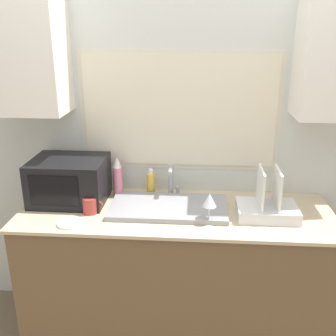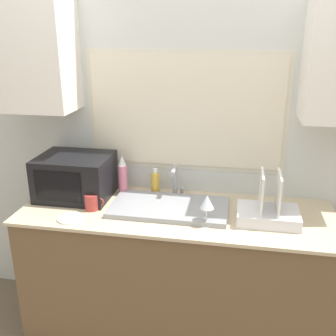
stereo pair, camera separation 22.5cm
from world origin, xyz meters
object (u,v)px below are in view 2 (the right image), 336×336
(microwave, at_px, (75,176))
(soap_bottle, at_px, (155,183))
(wine_glass, at_px, (207,203))
(faucet, at_px, (175,179))
(spray_bottle, at_px, (123,176))
(dish_rack, at_px, (268,212))
(mug_near_sink, at_px, (92,202))

(microwave, xyz_separation_m, soap_bottle, (0.50, 0.13, -0.06))
(microwave, xyz_separation_m, wine_glass, (0.87, -0.25, -0.00))
(faucet, distance_m, spray_bottle, 0.35)
(dish_rack, xyz_separation_m, wine_glass, (-0.34, -0.11, 0.08))
(soap_bottle, bearing_deg, microwave, -165.14)
(dish_rack, distance_m, mug_near_sink, 1.04)
(soap_bottle, distance_m, mug_near_sink, 0.45)
(microwave, distance_m, soap_bottle, 0.52)
(microwave, height_order, spray_bottle, microwave)
(microwave, relative_size, wine_glass, 2.51)
(faucet, xyz_separation_m, spray_bottle, (-0.35, -0.02, 0.01))
(soap_bottle, bearing_deg, dish_rack, -21.11)
(wine_glass, bearing_deg, spray_bottle, 149.40)
(microwave, relative_size, mug_near_sink, 3.80)
(dish_rack, bearing_deg, mug_near_sink, -178.18)
(microwave, distance_m, wine_glass, 0.91)
(dish_rack, height_order, soap_bottle, dish_rack)
(dish_rack, height_order, spray_bottle, dish_rack)
(faucet, height_order, mug_near_sink, faucet)
(faucet, relative_size, mug_near_sink, 1.76)
(faucet, relative_size, wine_glass, 1.16)
(faucet, bearing_deg, wine_glass, -57.30)
(dish_rack, bearing_deg, microwave, 173.31)
(wine_glass, bearing_deg, soap_bottle, 133.87)
(soap_bottle, height_order, mug_near_sink, soap_bottle)
(microwave, height_order, soap_bottle, microwave)
(spray_bottle, height_order, soap_bottle, spray_bottle)
(faucet, xyz_separation_m, mug_near_sink, (-0.46, -0.29, -0.07))
(microwave, bearing_deg, mug_near_sink, -45.16)
(faucet, distance_m, dish_rack, 0.63)
(microwave, relative_size, spray_bottle, 1.70)
(faucet, xyz_separation_m, dish_rack, (0.57, -0.25, -0.06))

